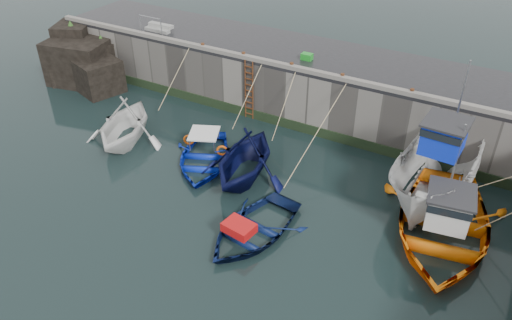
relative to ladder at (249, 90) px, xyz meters
The scene contains 24 objects.
ground 10.24m from the ladder, 78.60° to the right, with size 120.00×120.00×0.00m, color black.
quay_back 3.27m from the ladder, 52.28° to the left, with size 30.00×5.00×3.00m, color slate.
road_back 3.59m from the ladder, 52.28° to the left, with size 30.00×5.00×0.16m, color black.
kerb_back 2.62m from the ladder, ahead, with size 30.00×0.30×0.20m, color slate.
algae_back 2.41m from the ladder, ahead, with size 30.00×0.08×0.50m, color black.
rock_outcrop 10.95m from the ladder, behind, with size 5.85×4.24×3.41m.
ladder is the anchor object (origin of this frame).
boat_near_white 6.62m from the ladder, 129.01° to the right, with size 4.09×4.73×2.49m, color white.
boat_near_white_rope 4.51m from the ladder, 163.43° to the right, with size 0.04×3.66×3.10m, color tan, non-canonical shape.
boat_near_blue 4.97m from the ladder, 85.71° to the right, with size 3.31×4.63×0.96m, color #0C26B6.
boat_near_blue_rope 1.94m from the ladder, 71.54° to the right, with size 0.04×3.46×3.10m, color tan, non-canonical shape.
boat_near_blacktrim 5.57m from the ladder, 61.44° to the right, with size 4.11×4.76×2.51m, color #090D38.
boat_near_blacktrim_rope 3.19m from the ladder, 22.40° to the right, with size 0.04×3.46×3.10m, color tan, non-canonical shape.
boat_near_navy 9.22m from the ladder, 58.43° to the right, with size 3.28×4.59×0.95m, color #0A1843.
boat_near_navy_rope 5.63m from the ladder, 28.44° to the right, with size 0.04×5.92×3.10m, color tan, non-canonical shape.
boat_far_white 10.30m from the ladder, 11.93° to the right, with size 3.23×7.77×5.95m.
boat_far_orange 11.78m from the ladder, 21.61° to the right, with size 6.13×7.81×4.47m.
fish_crate 3.38m from the ladder, 34.91° to the left, with size 0.54×0.38×0.32m, color #1B9424.
railing 7.10m from the ladder, 168.83° to the left, with size 1.60×1.05×1.00m.
bollard_a 3.47m from the ladder, behind, with size 0.18×0.18×0.28m, color #3F1E0F.
bollard_b 1.81m from the ladder, 146.14° to the left, with size 0.18×0.18×0.28m, color #3F1E0F.
bollard_c 2.81m from the ladder, ahead, with size 0.18×0.18×0.28m, color #3F1E0F.
bollard_d 5.11m from the ladder, ahead, with size 0.18×0.18×0.28m, color #3F1E0F.
bollard_e 8.19m from the ladder, ahead, with size 0.18×0.18×0.28m, color #3F1E0F.
Camera 1 is at (9.96, -10.05, 12.71)m, focal length 35.00 mm.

